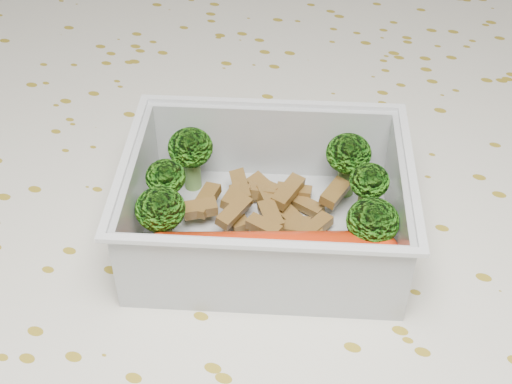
% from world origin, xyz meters
% --- Properties ---
extents(dining_table, '(1.40, 0.90, 0.75)m').
position_xyz_m(dining_table, '(0.00, 0.00, 0.67)').
color(dining_table, brown).
rests_on(dining_table, ground).
extents(tablecloth, '(1.46, 0.96, 0.19)m').
position_xyz_m(tablecloth, '(0.00, 0.00, 0.72)').
color(tablecloth, silver).
rests_on(tablecloth, dining_table).
extents(lunch_container, '(0.21, 0.18, 0.06)m').
position_xyz_m(lunch_container, '(0.00, -0.02, 0.78)').
color(lunch_container, silver).
rests_on(lunch_container, tablecloth).
extents(broccoli_florets, '(0.16, 0.12, 0.05)m').
position_xyz_m(broccoli_florets, '(0.00, -0.01, 0.79)').
color(broccoli_florets, '#608C3F').
rests_on(broccoli_florets, lunch_container).
extents(meat_pile, '(0.10, 0.07, 0.02)m').
position_xyz_m(meat_pile, '(-0.00, -0.00, 0.77)').
color(meat_pile, brown).
rests_on(meat_pile, lunch_container).
extents(sausage, '(0.14, 0.07, 0.03)m').
position_xyz_m(sausage, '(0.02, -0.05, 0.78)').
color(sausage, red).
rests_on(sausage, lunch_container).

